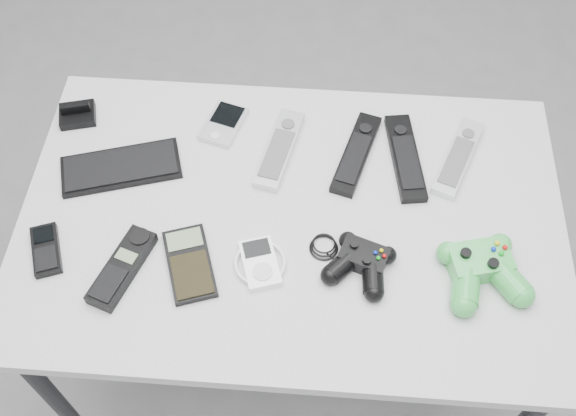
# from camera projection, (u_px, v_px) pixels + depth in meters

# --- Properties ---
(floor) EXTENTS (3.50, 3.50, 0.00)m
(floor) POSITION_uv_depth(u_px,v_px,m) (283.00, 326.00, 2.04)
(floor) COLOR slate
(floor) RESTS_ON ground
(desk) EXTENTS (1.11, 0.72, 0.75)m
(desk) POSITION_uv_depth(u_px,v_px,m) (291.00, 233.00, 1.43)
(desk) COLOR #9D9D9F
(desk) RESTS_ON floor
(pda_keyboard) EXTENTS (0.27, 0.17, 0.02)m
(pda_keyboard) POSITION_uv_depth(u_px,v_px,m) (121.00, 167.00, 1.44)
(pda_keyboard) COLOR black
(pda_keyboard) RESTS_ON desk
(dock_bracket) EXTENTS (0.09, 0.09, 0.04)m
(dock_bracket) POSITION_uv_depth(u_px,v_px,m) (76.00, 112.00, 1.51)
(dock_bracket) COLOR black
(dock_bracket) RESTS_ON desk
(pda) EXTENTS (0.10, 0.13, 0.02)m
(pda) POSITION_uv_depth(u_px,v_px,m) (224.00, 124.00, 1.50)
(pda) COLOR silver
(pda) RESTS_ON desk
(remote_silver_a) EXTENTS (0.10, 0.22, 0.02)m
(remote_silver_a) POSITION_uv_depth(u_px,v_px,m) (280.00, 149.00, 1.46)
(remote_silver_a) COLOR silver
(remote_silver_a) RESTS_ON desk
(remote_black_a) EXTENTS (0.11, 0.23, 0.02)m
(remote_black_a) POSITION_uv_depth(u_px,v_px,m) (356.00, 153.00, 1.45)
(remote_black_a) COLOR black
(remote_black_a) RESTS_ON desk
(remote_black_b) EXTENTS (0.09, 0.23, 0.02)m
(remote_black_b) POSITION_uv_depth(u_px,v_px,m) (405.00, 157.00, 1.45)
(remote_black_b) COLOR black
(remote_black_b) RESTS_ON desk
(remote_silver_b) EXTENTS (0.13, 0.22, 0.02)m
(remote_silver_b) POSITION_uv_depth(u_px,v_px,m) (458.00, 157.00, 1.45)
(remote_silver_b) COLOR silver
(remote_silver_b) RESTS_ON desk
(mobile_phone) EXTENTS (0.09, 0.12, 0.02)m
(mobile_phone) POSITION_uv_depth(u_px,v_px,m) (46.00, 250.00, 1.32)
(mobile_phone) COLOR black
(mobile_phone) RESTS_ON desk
(cordless_handset) EXTENTS (0.11, 0.19, 0.03)m
(cordless_handset) POSITION_uv_depth(u_px,v_px,m) (122.00, 267.00, 1.29)
(cordless_handset) COLOR black
(cordless_handset) RESTS_ON desk
(calculator) EXTENTS (0.13, 0.18, 0.02)m
(calculator) POSITION_uv_depth(u_px,v_px,m) (190.00, 264.00, 1.31)
(calculator) COLOR black
(calculator) RESTS_ON desk
(mp3_player) EXTENTS (0.13, 0.13, 0.02)m
(mp3_player) POSITION_uv_depth(u_px,v_px,m) (260.00, 263.00, 1.30)
(mp3_player) COLOR white
(mp3_player) RESTS_ON desk
(controller_black) EXTENTS (0.25, 0.20, 0.04)m
(controller_black) POSITION_uv_depth(u_px,v_px,m) (361.00, 262.00, 1.29)
(controller_black) COLOR black
(controller_black) RESTS_ON desk
(controller_green) EXTENTS (0.20, 0.21, 0.06)m
(controller_green) POSITION_uv_depth(u_px,v_px,m) (482.00, 268.00, 1.28)
(controller_green) COLOR #268E45
(controller_green) RESTS_ON desk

